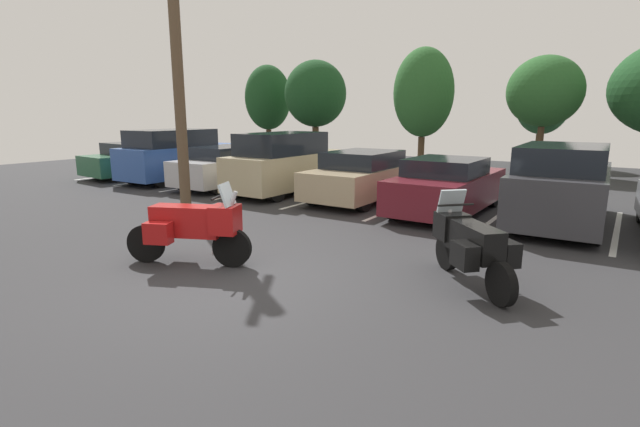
% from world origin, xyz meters
% --- Properties ---
extents(ground, '(44.00, 44.00, 0.10)m').
position_xyz_m(ground, '(0.00, 0.00, -0.05)').
color(ground, '#2D2D30').
extents(motorcycle_touring, '(2.12, 1.26, 1.46)m').
position_xyz_m(motorcycle_touring, '(-1.15, 0.19, 0.69)').
color(motorcycle_touring, black).
rests_on(motorcycle_touring, ground).
extents(motorcycle_second, '(1.66, 1.63, 1.39)m').
position_xyz_m(motorcycle_second, '(3.11, 1.93, 0.65)').
color(motorcycle_second, black).
rests_on(motorcycle_second, ground).
extents(parking_stripes, '(23.59, 4.72, 0.01)m').
position_xyz_m(parking_stripes, '(-1.58, 7.14, 0.00)').
color(parking_stripes, silver).
rests_on(parking_stripes, ground).
extents(car_green, '(2.25, 4.66, 1.43)m').
position_xyz_m(car_green, '(-12.05, 6.94, 0.69)').
color(car_green, '#235638').
rests_on(car_green, ground).
extents(car_blue, '(2.02, 4.76, 2.00)m').
position_xyz_m(car_blue, '(-9.65, 6.93, 1.00)').
color(car_blue, '#2D519E').
rests_on(car_blue, ground).
extents(car_silver, '(1.91, 4.50, 1.47)m').
position_xyz_m(car_silver, '(-6.88, 6.94, 0.73)').
color(car_silver, '#B7B7BC').
rests_on(car_silver, ground).
extents(car_champagne, '(1.81, 4.84, 1.99)m').
position_xyz_m(car_champagne, '(-4.43, 7.13, 0.97)').
color(car_champagne, '#C1B289').
rests_on(car_champagne, ground).
extents(car_tan, '(1.93, 4.77, 1.49)m').
position_xyz_m(car_tan, '(-1.65, 7.38, 0.73)').
color(car_tan, tan).
rests_on(car_tan, ground).
extents(car_maroon, '(1.90, 4.49, 1.47)m').
position_xyz_m(car_maroon, '(1.08, 6.85, 0.71)').
color(car_maroon, maroon).
rests_on(car_maroon, ground).
extents(car_charcoal, '(2.06, 4.93, 1.90)m').
position_xyz_m(car_charcoal, '(3.73, 7.12, 0.93)').
color(car_charcoal, '#38383D').
rests_on(car_charcoal, ground).
extents(utility_pole, '(1.07, 1.58, 8.23)m').
position_xyz_m(utility_pole, '(-5.39, 3.63, 4.23)').
color(utility_pole, brown).
rests_on(utility_pole, ground).
extents(tree_center, '(3.81, 3.81, 5.80)m').
position_xyz_m(tree_center, '(-11.69, 19.43, 3.77)').
color(tree_center, '#4C3823').
rests_on(tree_center, ground).
extents(tree_far_left, '(2.95, 2.95, 5.77)m').
position_xyz_m(tree_far_left, '(-3.90, 17.49, 3.59)').
color(tree_far_left, '#4C3823').
rests_on(tree_far_left, ground).
extents(tree_center_left, '(3.10, 3.10, 5.00)m').
position_xyz_m(tree_center_left, '(1.63, 17.19, 3.50)').
color(tree_center_left, '#4C3823').
rests_on(tree_center_left, ground).
extents(tree_left, '(2.60, 2.60, 4.74)m').
position_xyz_m(tree_left, '(1.05, 20.91, 3.13)').
color(tree_left, '#4C3823').
rests_on(tree_left, ground).
extents(tree_far_right, '(3.17, 3.17, 5.85)m').
position_xyz_m(tree_far_right, '(-16.37, 20.45, 3.65)').
color(tree_far_right, '#4C3823').
rests_on(tree_far_right, ground).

